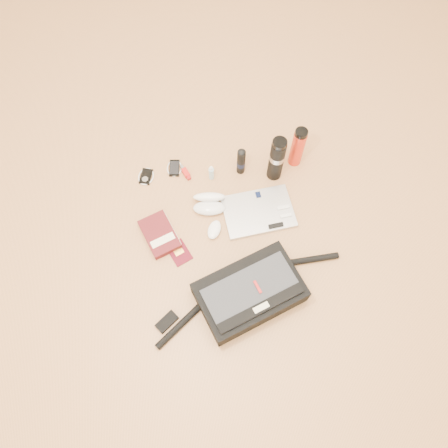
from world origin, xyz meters
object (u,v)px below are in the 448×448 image
Objects in this scene: book at (160,234)px; thermos_black at (277,159)px; laptop at (259,212)px; thermos_red at (298,147)px; messenger_bag at (249,293)px.

book is 0.69m from thermos_black.
book is at bearing -156.10° from thermos_black.
thermos_black is (0.12, 0.21, 0.14)m from laptop.
thermos_black reaches higher than thermos_red.
thermos_black reaches higher than book.
book is 0.86× the size of thermos_black.
messenger_bag is 3.08× the size of thermos_black.
thermos_red is (0.24, 0.28, 0.12)m from laptop.
book is at bearing -155.27° from thermos_red.
laptop is 0.28m from thermos_black.
messenger_bag is 3.47× the size of thermos_red.
thermos_red is at bearing 4.29° from book.
laptop is 0.39m from thermos_red.
laptop is at bearing -13.52° from book.
thermos_red is (0.74, 0.34, 0.11)m from book.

